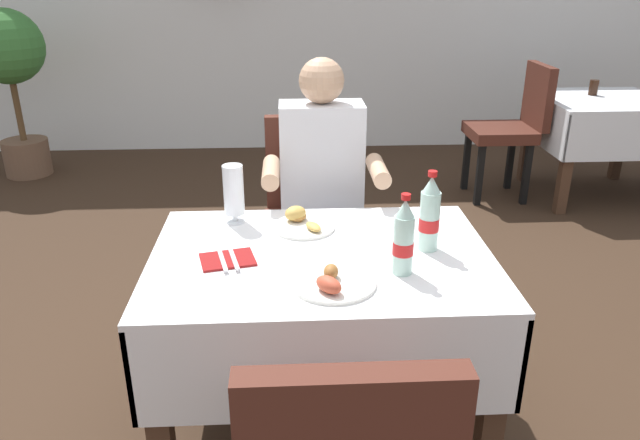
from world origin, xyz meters
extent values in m
plane|color=#382619|center=(0.00, 0.00, 0.00)|extent=(11.00, 11.00, 0.00)
cube|color=white|center=(0.11, -0.07, 0.72)|extent=(1.12, 0.81, 0.02)
cube|color=white|center=(0.11, -0.47, 0.55)|extent=(1.12, 0.02, 0.32)
cube|color=white|center=(0.11, 0.32, 0.55)|extent=(1.12, 0.02, 0.32)
cube|color=white|center=(-0.44, -0.07, 0.55)|extent=(0.02, 0.81, 0.32)
cube|color=white|center=(0.67, -0.07, 0.55)|extent=(0.02, 0.81, 0.32)
cube|color=#472D1E|center=(-0.39, -0.42, 0.35)|extent=(0.07, 0.07, 0.71)
cube|color=#472D1E|center=(0.61, -0.42, 0.35)|extent=(0.07, 0.07, 0.71)
cube|color=#472D1E|center=(-0.39, 0.27, 0.35)|extent=(0.07, 0.07, 0.71)
cube|color=#472D1E|center=(0.61, 0.27, 0.35)|extent=(0.07, 0.07, 0.71)
cube|color=#4C2319|center=(0.11, 0.63, 0.49)|extent=(0.44, 0.44, 0.08)
cube|color=#4C2319|center=(0.11, 0.88, 0.75)|extent=(0.42, 0.06, 0.44)
cube|color=black|center=(-0.06, 0.46, 0.23)|extent=(0.04, 0.04, 0.45)
cube|color=black|center=(0.28, 0.46, 0.23)|extent=(0.04, 0.04, 0.45)
cube|color=black|center=(-0.06, 0.80, 0.23)|extent=(0.04, 0.04, 0.45)
cube|color=black|center=(0.28, 0.80, 0.23)|extent=(0.04, 0.04, 0.45)
cylinder|color=#282D42|center=(0.07, 0.43, 0.23)|extent=(0.10, 0.10, 0.45)
cylinder|color=#282D42|center=(0.23, 0.43, 0.23)|extent=(0.10, 0.10, 0.45)
cube|color=#282D42|center=(0.15, 0.59, 0.51)|extent=(0.34, 0.36, 0.12)
cube|color=silver|center=(0.15, 0.67, 0.82)|extent=(0.36, 0.20, 0.50)
sphere|color=tan|center=(0.15, 0.67, 1.17)|extent=(0.19, 0.19, 0.19)
cylinder|color=tan|center=(-0.06, 0.44, 0.85)|extent=(0.07, 0.26, 0.07)
cylinder|color=tan|center=(0.37, 0.44, 0.85)|extent=(0.07, 0.26, 0.07)
cylinder|color=white|center=(0.13, -0.28, 0.73)|extent=(0.26, 0.26, 0.01)
ellipsoid|color=#C14C33|center=(0.12, -0.35, 0.76)|extent=(0.10, 0.10, 0.05)
ellipsoid|color=#99602D|center=(0.13, -0.26, 0.76)|extent=(0.05, 0.07, 0.04)
cylinder|color=white|center=(0.06, 0.14, 0.73)|extent=(0.22, 0.22, 0.01)
ellipsoid|color=gold|center=(0.09, 0.10, 0.75)|extent=(0.07, 0.09, 0.02)
ellipsoid|color=gold|center=(0.03, 0.19, 0.77)|extent=(0.11, 0.10, 0.05)
ellipsoid|color=#B77A38|center=(0.04, 0.19, 0.75)|extent=(0.08, 0.09, 0.03)
cylinder|color=white|center=(-0.19, 0.21, 0.73)|extent=(0.07, 0.07, 0.01)
cylinder|color=white|center=(-0.19, 0.21, 0.75)|extent=(0.02, 0.02, 0.03)
cylinder|color=white|center=(-0.19, 0.21, 0.86)|extent=(0.07, 0.07, 0.18)
cylinder|color=black|center=(-0.19, 0.21, 0.82)|extent=(0.07, 0.07, 0.11)
cylinder|color=silver|center=(0.35, -0.22, 0.82)|extent=(0.06, 0.06, 0.19)
cylinder|color=red|center=(0.35, -0.22, 0.81)|extent=(0.06, 0.06, 0.04)
cone|color=silver|center=(0.35, -0.22, 0.94)|extent=(0.06, 0.06, 0.05)
cylinder|color=red|center=(0.35, -0.22, 0.98)|extent=(0.03, 0.03, 0.02)
cylinder|color=silver|center=(0.47, -0.05, 0.83)|extent=(0.07, 0.07, 0.20)
cylinder|color=red|center=(0.47, -0.05, 0.82)|extent=(0.07, 0.07, 0.04)
cone|color=silver|center=(0.47, -0.05, 0.96)|extent=(0.06, 0.06, 0.05)
cylinder|color=red|center=(0.47, -0.05, 0.99)|extent=(0.03, 0.03, 0.02)
cube|color=maroon|center=(-0.19, -0.11, 0.73)|extent=(0.20, 0.17, 0.01)
cube|color=silver|center=(-0.21, -0.11, 0.74)|extent=(0.06, 0.19, 0.01)
cube|color=silver|center=(-0.18, -0.10, 0.74)|extent=(0.06, 0.19, 0.01)
cube|color=white|center=(2.27, 2.35, 0.72)|extent=(0.88, 0.83, 0.02)
cube|color=white|center=(2.27, 1.94, 0.55)|extent=(0.88, 0.02, 0.32)
cube|color=white|center=(2.27, 2.75, 0.55)|extent=(0.88, 0.02, 0.32)
cube|color=white|center=(1.84, 2.35, 0.55)|extent=(0.02, 0.83, 0.32)
cube|color=#472D1E|center=(1.89, 1.99, 0.35)|extent=(0.07, 0.07, 0.71)
cube|color=#472D1E|center=(1.89, 2.70, 0.35)|extent=(0.07, 0.07, 0.71)
cube|color=#472D1E|center=(2.65, 2.70, 0.35)|extent=(0.07, 0.07, 0.71)
cube|color=#4C2319|center=(1.53, 2.35, 0.49)|extent=(0.44, 0.44, 0.08)
cube|color=#4C2319|center=(1.78, 2.35, 0.75)|extent=(0.06, 0.42, 0.44)
cube|color=black|center=(1.36, 2.52, 0.23)|extent=(0.04, 0.04, 0.45)
cube|color=black|center=(1.36, 2.18, 0.23)|extent=(0.04, 0.04, 0.45)
cube|color=black|center=(1.70, 2.52, 0.23)|extent=(0.04, 0.04, 0.45)
cube|color=black|center=(1.70, 2.18, 0.23)|extent=(0.04, 0.04, 0.45)
cylinder|color=black|center=(2.24, 2.46, 0.78)|extent=(0.06, 0.06, 0.11)
cylinder|color=brown|center=(-2.14, 3.06, 0.15)|extent=(0.36, 0.36, 0.29)
cylinder|color=brown|center=(-2.14, 3.06, 0.55)|extent=(0.05, 0.05, 0.51)
sphere|color=#387533|center=(-2.14, 3.06, 1.03)|extent=(0.57, 0.57, 0.57)
camera|label=1|loc=(0.01, -1.87, 1.61)|focal=34.17mm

